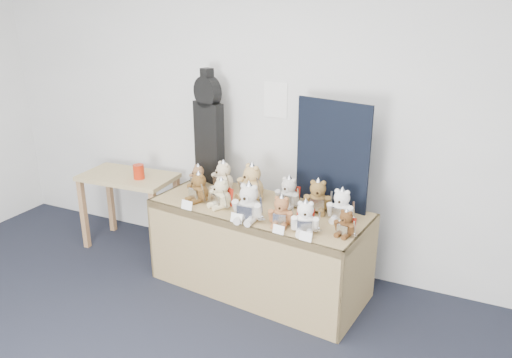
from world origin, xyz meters
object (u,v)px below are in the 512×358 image
at_px(teddy_front_centre, 249,204).
at_px(teddy_front_end, 346,224).
at_px(teddy_back_end, 341,206).
at_px(teddy_back_right, 318,197).
at_px(teddy_front_left, 221,194).
at_px(teddy_back_centre_left, 251,183).
at_px(side_table, 129,187).
at_px(teddy_back_centre_right, 289,194).
at_px(guitar_case, 209,128).
at_px(red_cup, 139,172).
at_px(teddy_front_far_left, 198,188).
at_px(teddy_front_right, 281,212).
at_px(teddy_back_far_left, 198,177).
at_px(teddy_front_far_right, 305,219).
at_px(display_table, 255,228).
at_px(teddy_back_left, 223,177).

xyz_separation_m(teddy_front_centre, teddy_front_end, (0.71, 0.06, -0.04)).
relative_size(teddy_front_centre, teddy_front_end, 1.52).
xyz_separation_m(teddy_front_centre, teddy_back_end, (0.62, 0.29, -0.02)).
relative_size(teddy_back_right, teddy_back_end, 1.04).
relative_size(teddy_front_left, teddy_back_centre_left, 0.80).
distance_m(side_table, teddy_back_end, 2.09).
relative_size(teddy_back_centre_left, teddy_back_centre_right, 1.19).
bearing_deg(teddy_back_end, side_table, 176.98).
relative_size(guitar_case, red_cup, 7.56).
relative_size(teddy_front_far_left, teddy_front_left, 1.01).
relative_size(teddy_front_centre, teddy_back_right, 1.12).
bearing_deg(teddy_front_right, guitar_case, 139.39).
bearing_deg(teddy_back_far_left, teddy_back_end, 20.48).
bearing_deg(red_cup, guitar_case, 20.87).
relative_size(teddy_front_left, teddy_front_far_right, 0.99).
xyz_separation_m(teddy_back_right, teddy_back_end, (0.21, -0.08, -0.00)).
bearing_deg(side_table, teddy_back_centre_right, -4.77).
height_order(teddy_front_right, teddy_back_far_left, teddy_front_right).
height_order(guitar_case, teddy_back_end, guitar_case).
bearing_deg(display_table, teddy_front_left, -162.28).
height_order(red_cup, teddy_front_left, teddy_front_left).
xyz_separation_m(teddy_front_left, teddy_front_centre, (0.31, -0.13, 0.02)).
bearing_deg(teddy_front_far_right, teddy_front_far_left, 152.33).
bearing_deg(teddy_back_right, teddy_back_centre_left, 163.11).
bearing_deg(red_cup, teddy_back_right, -0.10).
xyz_separation_m(side_table, teddy_back_centre_left, (1.28, -0.01, 0.25)).
height_order(teddy_back_centre_left, teddy_back_end, teddy_back_centre_left).
relative_size(side_table, teddy_front_centre, 2.75).
distance_m(side_table, teddy_back_left, 1.01).
relative_size(guitar_case, teddy_front_centre, 3.09).
bearing_deg(teddy_front_end, display_table, -176.96).
xyz_separation_m(red_cup, teddy_front_centre, (1.29, -0.38, 0.06)).
xyz_separation_m(teddy_front_right, teddy_back_end, (0.37, 0.26, 0.01)).
bearing_deg(teddy_back_centre_left, teddy_back_left, -169.88).
distance_m(teddy_back_left, teddy_back_centre_left, 0.31).
relative_size(side_table, teddy_front_far_right, 3.31).
bearing_deg(teddy_front_far_right, teddy_front_end, 0.05).
height_order(display_table, teddy_back_centre_right, teddy_back_centre_right).
bearing_deg(side_table, teddy_front_far_right, -15.87).
distance_m(display_table, teddy_front_right, 0.42).
height_order(display_table, teddy_back_left, teddy_back_left).
bearing_deg(teddy_front_end, red_cup, -176.35).
distance_m(teddy_front_far_left, teddy_back_left, 0.30).
bearing_deg(teddy_front_left, teddy_front_end, 22.82).
relative_size(teddy_front_right, teddy_back_left, 0.87).
xyz_separation_m(teddy_back_left, teddy_back_right, (0.88, -0.09, -0.00)).
height_order(teddy_front_end, teddy_back_end, teddy_back_end).
xyz_separation_m(teddy_front_far_left, teddy_back_far_left, (-0.16, 0.26, -0.02)).
relative_size(red_cup, teddy_front_centre, 0.41).
height_order(display_table, guitar_case, guitar_case).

